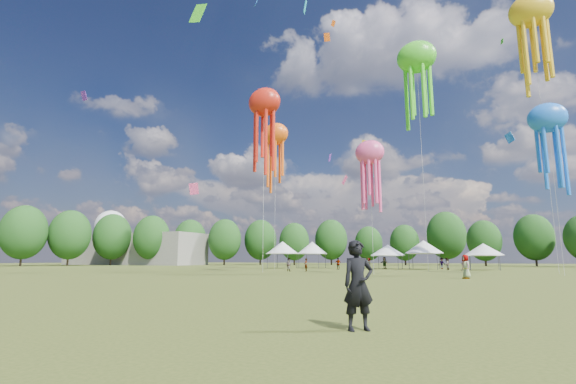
% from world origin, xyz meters
% --- Properties ---
extents(ground, '(300.00, 300.00, 0.00)m').
position_xyz_m(ground, '(0.00, 0.00, 0.00)').
color(ground, '#384416').
rests_on(ground, ground).
extents(observer_main, '(0.82, 0.79, 1.88)m').
position_xyz_m(observer_main, '(8.89, -0.96, 0.94)').
color(observer_main, black).
rests_on(observer_main, ground).
extents(spectator_near, '(0.96, 0.85, 1.63)m').
position_xyz_m(spectator_near, '(-9.75, 36.15, 0.81)').
color(spectator_near, gray).
rests_on(spectator_near, ground).
extents(spectators_far, '(19.15, 33.06, 1.83)m').
position_xyz_m(spectators_far, '(1.81, 47.75, 0.87)').
color(spectators_far, gray).
rests_on(spectators_far, ground).
extents(festival_tents, '(35.27, 8.65, 4.40)m').
position_xyz_m(festival_tents, '(-3.47, 53.04, 3.15)').
color(festival_tents, '#47474C').
rests_on(festival_tents, ground).
extents(show_kites, '(38.95, 16.04, 31.99)m').
position_xyz_m(show_kites, '(4.08, 39.38, 21.71)').
color(show_kites, red).
rests_on(show_kites, ground).
extents(small_kites, '(73.87, 58.45, 45.70)m').
position_xyz_m(small_kites, '(-1.87, 39.56, 29.18)').
color(small_kites, red).
rests_on(small_kites, ground).
extents(treeline, '(201.57, 95.24, 13.43)m').
position_xyz_m(treeline, '(-3.87, 62.51, 6.54)').
color(treeline, '#38281C').
rests_on(treeline, ground).
extents(hangar, '(40.00, 12.00, 8.00)m').
position_xyz_m(hangar, '(-72.00, 72.00, 4.00)').
color(hangar, gray).
rests_on(hangar, ground).
extents(radome, '(9.00, 9.00, 16.00)m').
position_xyz_m(radome, '(-88.00, 78.00, 9.99)').
color(radome, white).
rests_on(radome, ground).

